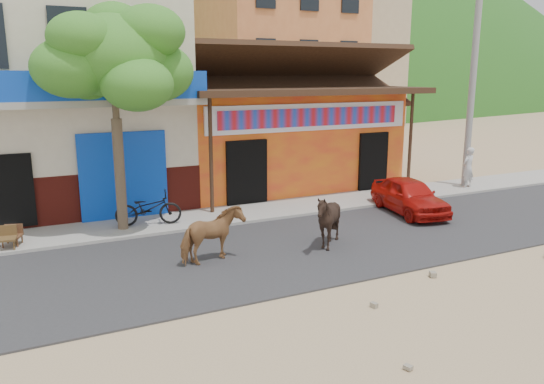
{
  "coord_description": "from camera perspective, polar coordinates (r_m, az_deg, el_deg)",
  "views": [
    {
      "loc": [
        -7.03,
        -8.55,
        4.29
      ],
      "look_at": [
        -1.41,
        3.0,
        1.4
      ],
      "focal_mm": 35.0,
      "sensor_mm": 36.0,
      "label": 1
    }
  ],
  "objects": [
    {
      "name": "tree",
      "position": [
        14.61,
        -16.41,
        7.57
      ],
      "size": [
        3.0,
        3.0,
        6.0
      ],
      "primitive_type": null,
      "color": "#2D721E",
      "rests_on": "sidewalk"
    },
    {
      "name": "apartment_rear",
      "position": [
        45.97,
        7.27,
        13.46
      ],
      "size": [
        8.0,
        8.0,
        10.0
      ],
      "primitive_type": "cube",
      "color": "tan",
      "rests_on": "ground"
    },
    {
      "name": "cafe_chair_right",
      "position": [
        14.34,
        -26.81,
        -3.55
      ],
      "size": [
        0.52,
        0.52,
        1.0
      ],
      "primitive_type": null,
      "rotation": [
        0.0,
        0.0,
        -0.12
      ],
      "color": "#4C3319",
      "rests_on": "sidewalk"
    },
    {
      "name": "cow_tan",
      "position": [
        12.19,
        -6.45,
        -4.64
      ],
      "size": [
        1.64,
        1.08,
        1.27
      ],
      "primitive_type": "imported",
      "rotation": [
        0.0,
        0.0,
        1.86
      ],
      "color": "#97673C",
      "rests_on": "road"
    },
    {
      "name": "sidewalk",
      "position": [
        16.71,
        -0.14,
        -1.99
      ],
      "size": [
        60.0,
        2.0,
        0.12
      ],
      "primitive_type": "cube",
      "color": "gray",
      "rests_on": "ground"
    },
    {
      "name": "red_car",
      "position": [
        16.91,
        14.55,
        -0.38
      ],
      "size": [
        1.85,
        3.41,
        1.1
      ],
      "primitive_type": "imported",
      "rotation": [
        0.0,
        0.0,
        -0.18
      ],
      "color": "#AE110C",
      "rests_on": "road"
    },
    {
      "name": "road",
      "position": [
        13.78,
        6.24,
        -5.45
      ],
      "size": [
        60.0,
        5.0,
        0.04
      ],
      "primitive_type": "cube",
      "color": "#28282B",
      "rests_on": "ground"
    },
    {
      "name": "dance_club",
      "position": [
        20.79,
        0.03,
        5.79
      ],
      "size": [
        8.0,
        6.0,
        3.6
      ],
      "primitive_type": "cube",
      "color": "orange",
      "rests_on": "ground"
    },
    {
      "name": "cafe_chair_left",
      "position": [
        14.56,
        -26.28,
        -3.43
      ],
      "size": [
        0.55,
        0.55,
        0.92
      ],
      "primitive_type": null,
      "rotation": [
        0.0,
        0.0,
        -0.32
      ],
      "color": "#472417",
      "rests_on": "sidewalk"
    },
    {
      "name": "apartment_front",
      "position": [
        36.33,
        0.3,
        15.37
      ],
      "size": [
        9.0,
        9.0,
        12.0
      ],
      "primitive_type": "cube",
      "color": "#CC723F",
      "rests_on": "ground"
    },
    {
      "name": "hillside",
      "position": [
        79.24,
        -21.75,
        17.4
      ],
      "size": [
        100.0,
        40.0,
        24.0
      ],
      "primitive_type": "ellipsoid",
      "color": "#194C14",
      "rests_on": "ground"
    },
    {
      "name": "cafe_building",
      "position": [
        18.63,
        -21.49,
        9.38
      ],
      "size": [
        7.0,
        6.0,
        7.0
      ],
      "primitive_type": "cube",
      "color": "beige",
      "rests_on": "ground"
    },
    {
      "name": "pedestrian",
      "position": [
        20.99,
        20.35,
        2.5
      ],
      "size": [
        0.61,
        0.46,
        1.5
      ],
      "primitive_type": "imported",
      "rotation": [
        0.0,
        0.0,
        3.34
      ],
      "color": "silver",
      "rests_on": "sidewalk"
    },
    {
      "name": "utility_pole",
      "position": [
        21.07,
        20.8,
        11.41
      ],
      "size": [
        0.24,
        0.24,
        8.0
      ],
      "primitive_type": "cylinder",
      "color": "gray",
      "rests_on": "sidewalk"
    },
    {
      "name": "cow_dark",
      "position": [
        13.15,
        6.04,
        -3.05
      ],
      "size": [
        1.31,
        1.17,
        1.4
      ],
      "primitive_type": "imported",
      "rotation": [
        0.0,
        0.0,
        -1.54
      ],
      "color": "black",
      "rests_on": "road"
    },
    {
      "name": "ground",
      "position": [
        11.87,
        12.72,
        -8.83
      ],
      "size": [
        120.0,
        120.0,
        0.0
      ],
      "primitive_type": "plane",
      "color": "#9E825B",
      "rests_on": "ground"
    },
    {
      "name": "scooter",
      "position": [
        15.2,
        -13.16,
        -1.72
      ],
      "size": [
        1.91,
        1.02,
        0.96
      ],
      "primitive_type": "imported",
      "rotation": [
        0.0,
        0.0,
        1.35
      ],
      "color": "black",
      "rests_on": "sidewalk"
    }
  ]
}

